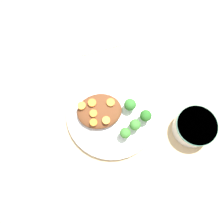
# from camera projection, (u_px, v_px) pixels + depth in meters

# --- Properties ---
(ground_plane) EXTENTS (4.00, 4.00, 0.00)m
(ground_plane) POSITION_uv_depth(u_px,v_px,m) (112.00, 115.00, 0.69)
(ground_plane) COLOR tan
(plate) EXTENTS (0.28, 0.28, 0.02)m
(plate) POSITION_uv_depth(u_px,v_px,m) (112.00, 114.00, 0.68)
(plate) COLOR white
(plate) RESTS_ON ground_plane
(dip_bowl) EXTENTS (0.12, 0.12, 0.06)m
(dip_bowl) POSITION_uv_depth(u_px,v_px,m) (194.00, 127.00, 0.65)
(dip_bowl) COLOR silver
(dip_bowl) RESTS_ON ground_plane
(stew_mound) EXTENTS (0.14, 0.11, 0.03)m
(stew_mound) POSITION_uv_depth(u_px,v_px,m) (99.00, 111.00, 0.66)
(stew_mound) COLOR brown
(stew_mound) RESTS_ON plate
(broccoli_floret_0) EXTENTS (0.04, 0.04, 0.05)m
(broccoli_floret_0) POSITION_uv_depth(u_px,v_px,m) (130.00, 105.00, 0.66)
(broccoli_floret_0) COLOR #759E51
(broccoli_floret_0) RESTS_ON plate
(broccoli_floret_1) EXTENTS (0.04, 0.04, 0.05)m
(broccoli_floret_1) POSITION_uv_depth(u_px,v_px,m) (146.00, 116.00, 0.65)
(broccoli_floret_1) COLOR #759E51
(broccoli_floret_1) RESTS_ON plate
(broccoli_floret_2) EXTENTS (0.03, 0.03, 0.05)m
(broccoli_floret_2) POSITION_uv_depth(u_px,v_px,m) (125.00, 133.00, 0.63)
(broccoli_floret_2) COLOR #7FA85B
(broccoli_floret_2) RESTS_ON plate
(broccoli_floret_3) EXTENTS (0.03, 0.03, 0.05)m
(broccoli_floret_3) POSITION_uv_depth(u_px,v_px,m) (135.00, 125.00, 0.64)
(broccoli_floret_3) COLOR #759E51
(broccoli_floret_3) RESTS_ON plate
(carrot_slice_0) EXTENTS (0.02, 0.02, 0.00)m
(carrot_slice_0) POSITION_uv_depth(u_px,v_px,m) (106.00, 120.00, 0.64)
(carrot_slice_0) COLOR orange
(carrot_slice_0) RESTS_ON stew_mound
(carrot_slice_1) EXTENTS (0.02, 0.02, 0.01)m
(carrot_slice_1) POSITION_uv_depth(u_px,v_px,m) (92.00, 103.00, 0.65)
(carrot_slice_1) COLOR orange
(carrot_slice_1) RESTS_ON stew_mound
(carrot_slice_2) EXTENTS (0.02, 0.02, 0.01)m
(carrot_slice_2) POSITION_uv_depth(u_px,v_px,m) (93.00, 113.00, 0.64)
(carrot_slice_2) COLOR orange
(carrot_slice_2) RESTS_ON stew_mound
(carrot_slice_3) EXTENTS (0.03, 0.03, 0.00)m
(carrot_slice_3) POSITION_uv_depth(u_px,v_px,m) (110.00, 102.00, 0.65)
(carrot_slice_3) COLOR orange
(carrot_slice_3) RESTS_ON stew_mound
(carrot_slice_4) EXTENTS (0.02, 0.02, 0.00)m
(carrot_slice_4) POSITION_uv_depth(u_px,v_px,m) (93.00, 122.00, 0.64)
(carrot_slice_4) COLOR orange
(carrot_slice_4) RESTS_ON stew_mound
(carrot_slice_5) EXTENTS (0.02, 0.02, 0.01)m
(carrot_slice_5) POSITION_uv_depth(u_px,v_px,m) (82.00, 106.00, 0.65)
(carrot_slice_5) COLOR orange
(carrot_slice_5) RESTS_ON stew_mound
(fork) EXTENTS (0.17, 0.15, 0.01)m
(fork) POSITION_uv_depth(u_px,v_px,m) (39.00, 89.00, 0.71)
(fork) COLOR silver
(fork) RESTS_ON ground_plane
(napkin) EXTENTS (0.15, 0.11, 0.01)m
(napkin) POSITION_uv_depth(u_px,v_px,m) (100.00, 38.00, 0.76)
(napkin) COLOR white
(napkin) RESTS_ON ground_plane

